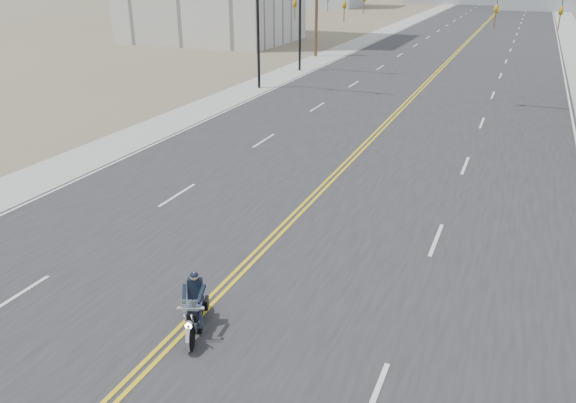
% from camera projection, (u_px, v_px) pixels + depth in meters
% --- Properties ---
extents(road, '(20.00, 200.00, 0.01)m').
position_uv_depth(road, '(472.00, 38.00, 69.44)').
color(road, '#303033').
rests_on(road, ground).
extents(sidewalk_left, '(3.00, 200.00, 0.01)m').
position_uv_depth(sidewalk_left, '(381.00, 34.00, 73.55)').
color(sidewalk_left, '#A5A5A0').
rests_on(sidewalk_left, ground).
extents(sidewalk_right, '(3.00, 200.00, 0.01)m').
position_uv_depth(sidewalk_right, '(574.00, 42.00, 65.33)').
color(sidewalk_right, '#A5A5A0').
rests_on(sidewalk_right, ground).
extents(traffic_mast_left, '(7.10, 0.26, 7.00)m').
position_uv_depth(traffic_mast_left, '(284.00, 19.00, 38.47)').
color(traffic_mast_left, black).
rests_on(traffic_mast_left, ground).
extents(traffic_mast_right, '(7.10, 0.26, 7.00)m').
position_uv_depth(traffic_mast_right, '(573.00, 29.00, 32.06)').
color(traffic_mast_right, black).
rests_on(traffic_mast_right, ground).
extents(traffic_mast_far, '(6.10, 0.26, 7.00)m').
position_uv_depth(traffic_mast_far, '(319.00, 11.00, 45.41)').
color(traffic_mast_far, black).
rests_on(traffic_mast_far, ground).
extents(motorcyclist, '(1.50, 2.12, 1.52)m').
position_uv_depth(motorcyclist, '(194.00, 305.00, 13.56)').
color(motorcyclist, black).
rests_on(motorcyclist, ground).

